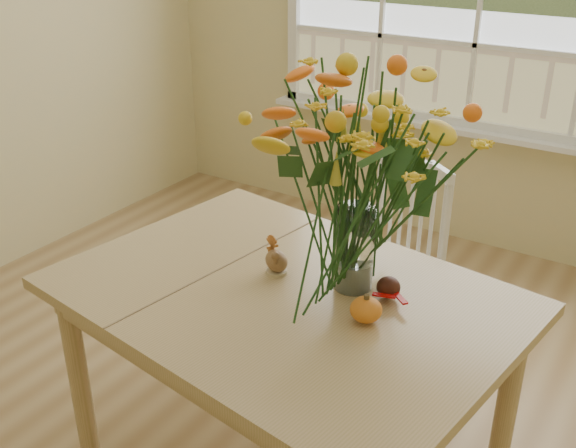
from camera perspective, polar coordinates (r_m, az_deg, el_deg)
The scene contains 7 objects.
wall_back at distance 3.82m, azimuth 16.12°, elevation 17.39°, with size 4.00×0.02×2.70m, color beige.
dining_table at distance 2.15m, azimuth -0.29°, elevation -7.69°, with size 1.51×1.18×0.74m.
windsor_chair at distance 2.83m, azimuth 8.81°, elevation -2.71°, with size 0.53×0.52×0.90m.
flower_vase at distance 1.96m, azimuth 5.98°, elevation 4.94°, with size 0.57×0.57×0.67m.
pumpkin at distance 1.95m, azimuth 6.61°, elevation -7.32°, with size 0.09×0.09×0.07m, color orange.
turkey_figurine at distance 2.18m, azimuth -0.99°, elevation -3.15°, with size 0.11×0.09×0.11m.
dark_gourd at distance 2.07m, azimuth 8.49°, elevation -5.40°, with size 0.13×0.09×0.07m.
Camera 1 is at (1.11, -1.37, 1.83)m, focal length 42.00 mm.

